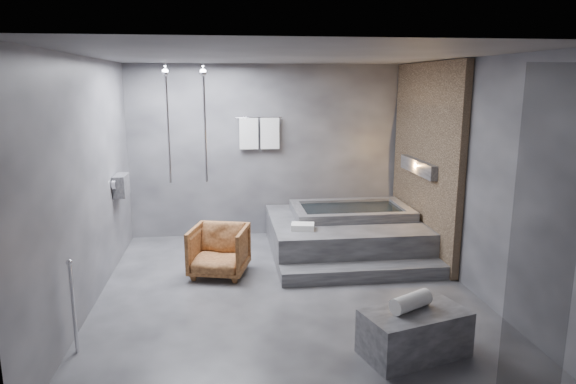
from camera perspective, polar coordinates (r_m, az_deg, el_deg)
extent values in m
plane|color=#2D2D30|center=(6.42, -0.16, -10.95)|extent=(5.00, 5.00, 0.00)
cube|color=#4B4B4E|center=(5.91, -0.18, 14.90)|extent=(4.50, 5.00, 0.04)
cube|color=#37373C|center=(8.46, -2.21, 4.56)|extent=(4.50, 0.04, 2.80)
cube|color=#37373C|center=(3.61, 4.62, -5.92)|extent=(4.50, 0.04, 2.80)
cube|color=#37373C|center=(6.16, -21.43, 0.85)|extent=(0.04, 5.00, 2.80)
cube|color=#37373C|center=(6.66, 19.45, 1.79)|extent=(0.04, 5.00, 2.80)
cube|color=#9F7F5D|center=(7.76, 14.99, 3.46)|extent=(0.10, 2.40, 2.78)
cube|color=#FF9938|center=(7.74, 14.40, 2.72)|extent=(0.14, 1.20, 0.20)
cube|color=gray|center=(7.54, -18.04, 0.71)|extent=(0.16, 0.42, 0.30)
imported|color=beige|center=(7.45, -18.08, 0.22)|extent=(0.08, 0.08, 0.21)
imported|color=beige|center=(7.64, -17.79, 0.32)|extent=(0.07, 0.07, 0.15)
cylinder|color=silver|center=(7.94, -9.23, 7.54)|extent=(0.04, 0.04, 1.80)
cylinder|color=silver|center=(7.98, -13.21, 7.40)|extent=(0.04, 0.04, 1.80)
cylinder|color=silver|center=(8.34, -3.24, 8.23)|extent=(0.75, 0.02, 0.02)
cube|color=white|center=(8.33, -4.38, 6.48)|extent=(0.30, 0.06, 0.50)
cube|color=white|center=(8.35, -2.04, 6.53)|extent=(0.30, 0.06, 0.50)
cylinder|color=silver|center=(5.30, -22.74, -11.82)|extent=(0.04, 0.04, 0.90)
cube|color=black|center=(4.31, 26.60, -4.90)|extent=(0.55, 0.01, 2.60)
cube|color=#323235|center=(7.85, 6.21, -4.71)|extent=(2.20, 2.00, 0.50)
cube|color=#323235|center=(6.82, 8.46, -8.83)|extent=(2.20, 0.36, 0.18)
cube|color=#373739|center=(5.12, 13.85, -14.95)|extent=(1.08, 0.78, 0.43)
imported|color=#4D2913|center=(6.88, -7.67, -6.48)|extent=(0.87, 0.89, 0.66)
cylinder|color=white|center=(5.01, 13.50, -11.77)|extent=(0.46, 0.35, 0.16)
cube|color=white|center=(7.16, 1.64, -3.86)|extent=(0.35, 0.29, 0.08)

